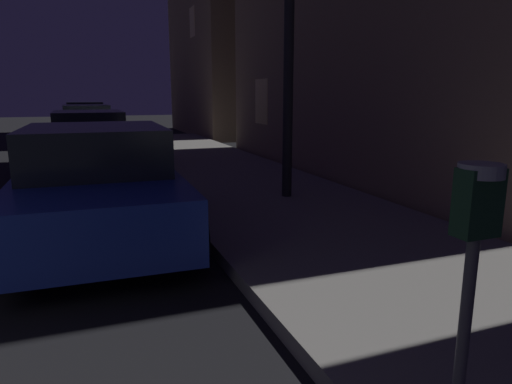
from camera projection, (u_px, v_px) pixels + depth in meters
The scene contains 5 objects.
parking_meter at pixel (474, 239), 1.98m from camera, with size 0.19×0.19×1.38m.
car_blue at pixel (98, 185), 5.68m from camera, with size 2.15×4.11×1.43m.
car_black at pixel (90, 142), 10.72m from camera, with size 1.99×4.45×1.43m.
car_white at pixel (87, 125), 16.89m from camera, with size 2.17×4.53×1.43m.
car_silver at pixel (85, 117), 23.00m from camera, with size 2.27×4.22×1.43m.
Camera 1 is at (2.73, -1.49, 1.81)m, focal length 31.86 mm.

